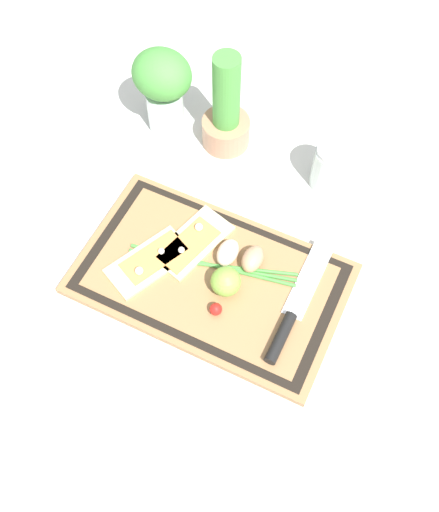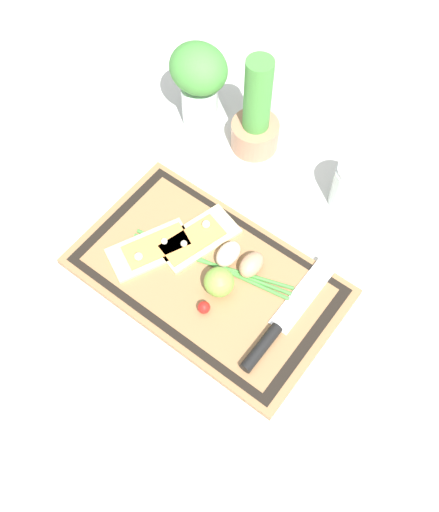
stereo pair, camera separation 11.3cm
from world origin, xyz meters
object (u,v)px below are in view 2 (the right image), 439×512
(knife, at_px, (275,331))
(egg_brown, at_px, (251,265))
(cherry_tomato_red, at_px, (204,307))
(herb_pot, at_px, (256,119))
(pizza_slice_far, at_px, (196,238))
(pizza_slice_near, at_px, (152,249))
(sauce_jar, at_px, (351,188))
(egg_pink, at_px, (228,254))
(lime, at_px, (219,282))
(herb_glass, at_px, (199,80))

(knife, relative_size, egg_brown, 4.69)
(cherry_tomato_red, bearing_deg, herb_pot, 113.01)
(pizza_slice_far, height_order, knife, pizza_slice_far)
(pizza_slice_near, relative_size, sauce_jar, 1.65)
(egg_pink, distance_m, herb_pot, 0.31)
(pizza_slice_near, relative_size, herb_pot, 0.77)
(knife, bearing_deg, egg_pink, 155.55)
(sauce_jar, bearing_deg, lime, -104.04)
(knife, distance_m, lime, 0.13)
(pizza_slice_far, height_order, herb_glass, herb_glass)
(pizza_slice_near, distance_m, knife, 0.29)
(cherry_tomato_red, xyz_separation_m, herb_glass, (-0.30, 0.37, 0.09))
(pizza_slice_far, bearing_deg, knife, -16.47)
(knife, xyz_separation_m, cherry_tomato_red, (-0.13, -0.04, 0.00))
(pizza_slice_far, bearing_deg, pizza_slice_near, -126.83)
(herb_glass, bearing_deg, sauce_jar, 1.39)
(pizza_slice_near, relative_size, herb_glass, 0.88)
(pizza_slice_far, xyz_separation_m, egg_pink, (0.08, 0.00, 0.01))
(lime, bearing_deg, herb_pot, 115.46)
(egg_brown, bearing_deg, pizza_slice_far, -175.17)
(knife, relative_size, egg_pink, 4.69)
(pizza_slice_far, relative_size, herb_glass, 0.86)
(pizza_slice_far, distance_m, egg_pink, 0.08)
(pizza_slice_near, distance_m, egg_pink, 0.15)
(sauce_jar, relative_size, herb_glass, 0.53)
(herb_pot, bearing_deg, knife, -49.79)
(herb_glass, bearing_deg, egg_pink, -43.48)
(herb_glass, bearing_deg, lime, -47.10)
(pizza_slice_near, xyz_separation_m, egg_brown, (0.18, 0.08, 0.01))
(cherry_tomato_red, height_order, sauce_jar, sauce_jar)
(pizza_slice_near, height_order, knife, pizza_slice_near)
(pizza_slice_near, xyz_separation_m, lime, (0.15, 0.01, 0.02))
(knife, bearing_deg, herb_pot, 130.21)
(egg_pink, xyz_separation_m, herb_glass, (-0.27, 0.26, 0.08))
(knife, bearing_deg, cherry_tomato_red, -162.09)
(egg_pink, xyz_separation_m, lime, (0.03, -0.06, 0.01))
(pizza_slice_far, relative_size, egg_pink, 3.03)
(egg_pink, xyz_separation_m, herb_pot, (-0.14, 0.27, 0.04))
(pizza_slice_far, xyz_separation_m, lime, (0.10, -0.06, 0.02))
(egg_pink, distance_m, lime, 0.07)
(lime, bearing_deg, pizza_slice_near, -175.34)
(cherry_tomato_red, bearing_deg, knife, 17.91)
(sauce_jar, bearing_deg, pizza_slice_far, -124.12)
(pizza_slice_near, xyz_separation_m, herb_glass, (-0.14, 0.33, 0.10))
(cherry_tomato_red, relative_size, sauce_jar, 0.22)
(cherry_tomato_red, distance_m, herb_pot, 0.42)
(pizza_slice_near, bearing_deg, lime, 4.66)
(herb_glass, bearing_deg, herb_pot, 6.66)
(lime, bearing_deg, knife, -4.22)
(lime, bearing_deg, pizza_slice_far, 149.56)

